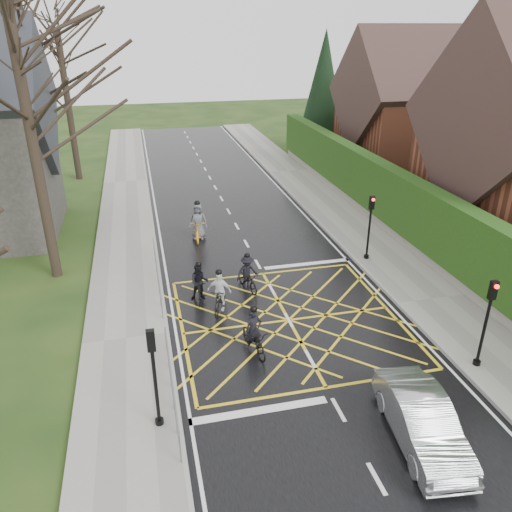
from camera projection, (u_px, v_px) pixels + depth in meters
name	position (u px, v px, depth m)	size (l,w,h in m)	color
ground	(289.00, 320.00, 18.93)	(120.00, 120.00, 0.00)	black
road	(289.00, 320.00, 18.92)	(9.00, 80.00, 0.01)	black
sidewalk_right	(431.00, 300.00, 20.15)	(3.00, 80.00, 0.15)	gray
sidewalk_left	(126.00, 340.00, 17.63)	(3.00, 80.00, 0.15)	gray
stone_wall	(399.00, 235.00, 25.70)	(0.50, 38.00, 0.70)	slate
hedge	(403.00, 203.00, 24.96)	(0.90, 38.00, 2.80)	#193B10
house_far	(414.00, 114.00, 36.07)	(9.80, 8.80, 10.30)	brown
conifer	(323.00, 93.00, 42.03)	(4.60, 4.60, 10.00)	black
tree_near	(23.00, 91.00, 19.00)	(9.24, 9.24, 11.44)	black
tree_mid	(28.00, 58.00, 25.55)	(10.08, 10.08, 12.48)	black
tree_far	(64.00, 74.00, 33.36)	(8.40, 8.40, 10.40)	black
railing_south	(171.00, 380.00, 14.53)	(0.05, 5.04, 1.03)	slate
railing_north	(157.00, 269.00, 21.15)	(0.05, 6.04, 1.03)	slate
traffic_light_ne	(369.00, 228.00, 23.00)	(0.24, 0.31, 3.21)	black
traffic_light_se	(485.00, 325.00, 15.59)	(0.24, 0.31, 3.21)	black
traffic_light_sw	(155.00, 380.00, 13.19)	(0.24, 0.31, 3.21)	black
cyclist_rear	(254.00, 337.00, 16.91)	(0.97, 1.89, 1.75)	black
cyclist_back	(200.00, 286.00, 20.10)	(0.84, 1.73, 1.68)	black
cyclist_mid	(247.00, 276.00, 20.95)	(1.08, 1.78, 1.64)	black
cyclist_front	(220.00, 295.00, 19.35)	(1.13, 1.80, 1.75)	black
cyclist_lead	(198.00, 226.00, 25.86)	(1.13, 2.24, 2.08)	orange
car	(422.00, 421.00, 13.19)	(1.40, 4.00, 1.32)	#AEB0B5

